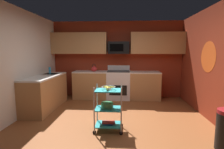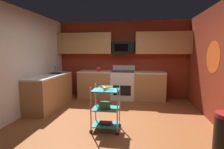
{
  "view_description": "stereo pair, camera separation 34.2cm",
  "coord_description": "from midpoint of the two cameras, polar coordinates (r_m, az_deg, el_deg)",
  "views": [
    {
      "loc": [
        0.24,
        -3.71,
        1.57
      ],
      "look_at": [
        -0.03,
        0.3,
        1.05
      ],
      "focal_mm": 28.22,
      "sensor_mm": 36.0,
      "label": 1
    },
    {
      "loc": [
        0.58,
        -3.67,
        1.57
      ],
      "look_at": [
        -0.03,
        0.3,
        1.05
      ],
      "focal_mm": 28.22,
      "sensor_mm": 36.0,
      "label": 2
    }
  ],
  "objects": [
    {
      "name": "kettle",
      "position": [
        5.93,
        -7.49,
        1.78
      ],
      "size": [
        0.21,
        0.18,
        0.26
      ],
      "color": "red",
      "rests_on": "counter_run"
    },
    {
      "name": "oven_range",
      "position": [
        5.9,
        0.42,
        -3.27
      ],
      "size": [
        0.76,
        0.65,
        1.1
      ],
      "color": "white",
      "rests_on": "ground"
    },
    {
      "name": "floor",
      "position": [
        4.04,
        -2.42,
        -15.82
      ],
      "size": [
        4.4,
        4.8,
        0.04
      ],
      "primitive_type": "cube",
      "color": "brown",
      "rests_on": "ground"
    },
    {
      "name": "microwave",
      "position": [
        5.91,
        0.48,
        8.66
      ],
      "size": [
        0.7,
        0.39,
        0.4
      ],
      "color": "black"
    },
    {
      "name": "dish_soap_bottle",
      "position": [
        5.56,
        -21.18,
        1.21
      ],
      "size": [
        0.06,
        0.06,
        0.2
      ],
      "primitive_type": "cylinder",
      "color": "#2D8CBF",
      "rests_on": "counter_run"
    },
    {
      "name": "counter_run",
      "position": [
        5.56,
        -8.26,
        -4.17
      ],
      "size": [
        3.63,
        2.39,
        0.92
      ],
      "color": "#B27F4C",
      "rests_on": "ground"
    },
    {
      "name": "wall_left",
      "position": [
        4.54,
        -31.76,
        2.88
      ],
      "size": [
        0.06,
        4.8,
        2.6
      ],
      "primitive_type": "cube",
      "color": "silver",
      "rests_on": "ground"
    },
    {
      "name": "upper_cabinets",
      "position": [
        5.94,
        -0.28,
        10.1
      ],
      "size": [
        4.4,
        0.33,
        0.7
      ],
      "color": "#B27F4C"
    },
    {
      "name": "wall_right",
      "position": [
        4.12,
        30.06,
        2.63
      ],
      "size": [
        0.06,
        4.8,
        2.6
      ],
      "primitive_type": "cube",
      "color": "maroon",
      "rests_on": "ground"
    },
    {
      "name": "mixing_bowl_large",
      "position": [
        3.54,
        -4.42,
        -9.93
      ],
      "size": [
        0.25,
        0.25,
        0.11
      ],
      "color": "#387F4C",
      "rests_on": "rolling_cart"
    },
    {
      "name": "fruit_bowl",
      "position": [
        3.44,
        -4.03,
        -4.26
      ],
      "size": [
        0.27,
        0.27,
        0.07
      ],
      "color": "silver",
      "rests_on": "rolling_cart"
    },
    {
      "name": "wall_flower_decal",
      "position": [
        4.59,
        26.84,
        5.1
      ],
      "size": [
        0.0,
        0.72,
        0.72
      ],
      "primitive_type": "cylinder",
      "rotation": [
        0.0,
        1.57,
        0.0
      ],
      "color": "#E5591E"
    },
    {
      "name": "wall_back",
      "position": [
        6.14,
        -0.01,
        4.87
      ],
      "size": [
        4.52,
        0.06,
        2.6
      ],
      "primitive_type": "cube",
      "color": "maroon",
      "rests_on": "ground"
    },
    {
      "name": "book_stack",
      "position": [
        3.66,
        -3.92,
        -15.4
      ],
      "size": [
        0.27,
        0.18,
        0.05
      ],
      "color": "#1E4C8C",
      "rests_on": "rolling_cart"
    },
    {
      "name": "rolling_cart",
      "position": [
        3.55,
        -3.96,
        -10.97
      ],
      "size": [
        0.58,
        0.4,
        0.91
      ],
      "color": "silver",
      "rests_on": "ground"
    }
  ]
}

